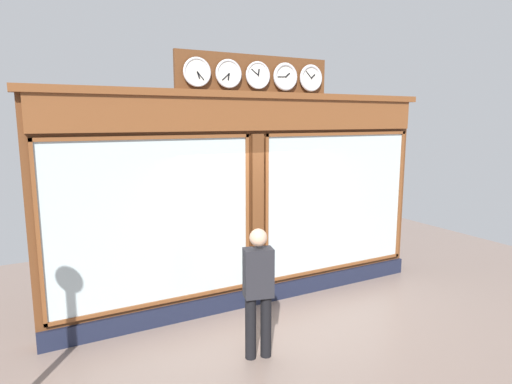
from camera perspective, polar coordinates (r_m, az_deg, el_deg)
The scene contains 2 objects.
shop_facade at distance 7.04m, azimuth -0.48°, elevation -0.89°, with size 6.63×0.42×3.97m.
pedestrian at distance 5.58m, azimuth 0.31°, elevation -12.41°, with size 0.40×0.30×1.69m.
Camera 1 is at (3.23, 6.00, 3.01)m, focal length 30.63 mm.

